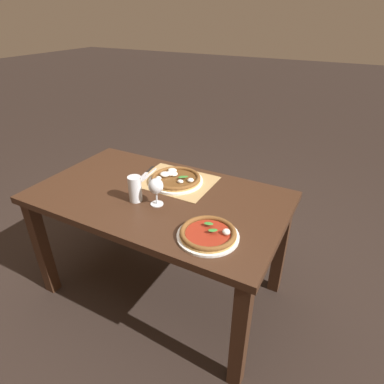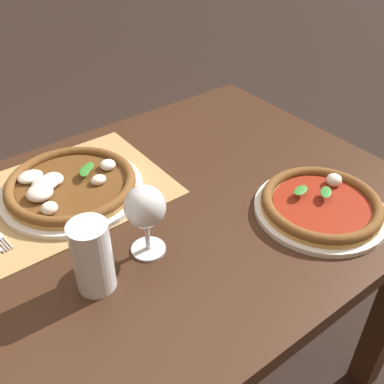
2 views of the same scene
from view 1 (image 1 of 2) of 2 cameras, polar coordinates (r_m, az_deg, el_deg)
ground_plane at (r=2.30m, az=-5.03°, el=-16.58°), size 24.00×24.00×0.00m
dining_table at (r=1.89m, az=-5.88°, el=-3.10°), size 1.44×0.84×0.74m
paper_placemat at (r=1.97m, az=-2.90°, el=1.95°), size 0.45×0.36×0.00m
pizza_near at (r=1.95m, az=-2.96°, el=2.37°), size 0.33×0.33×0.05m
pizza_far at (r=1.49m, az=2.90°, el=-7.44°), size 0.29×0.29×0.05m
wine_glass at (r=1.70m, az=-6.43°, el=0.85°), size 0.08×0.08×0.16m
pint_glass at (r=1.77m, az=-10.08°, el=0.48°), size 0.07×0.07×0.15m
fork at (r=2.05m, az=-7.73°, el=3.02°), size 0.04×0.20×0.00m
knife at (r=2.08m, az=-8.18°, el=3.30°), size 0.05×0.21×0.01m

